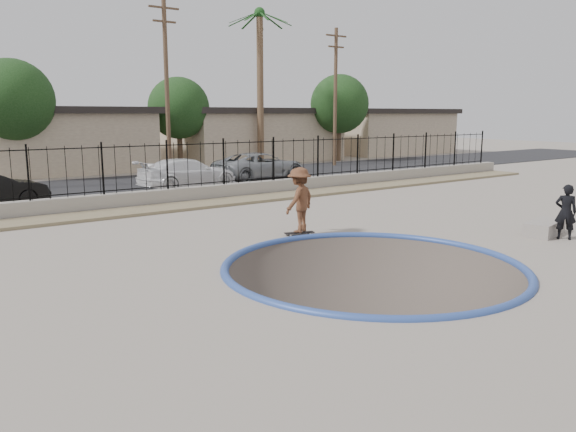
% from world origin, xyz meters
% --- Properties ---
extents(ground, '(120.00, 120.00, 2.20)m').
position_xyz_m(ground, '(0.00, 12.00, -1.10)').
color(ground, gray).
rests_on(ground, ground).
extents(bowl_pit, '(6.84, 6.84, 1.80)m').
position_xyz_m(bowl_pit, '(0.00, -1.00, 0.00)').
color(bowl_pit, '#463B36').
rests_on(bowl_pit, ground).
extents(coping_ring, '(7.04, 7.04, 0.20)m').
position_xyz_m(coping_ring, '(0.00, -1.00, 0.00)').
color(coping_ring, '#2E4A96').
rests_on(coping_ring, ground).
extents(rock_strip, '(42.00, 1.60, 0.11)m').
position_xyz_m(rock_strip, '(0.00, 9.20, 0.06)').
color(rock_strip, '#887A59').
rests_on(rock_strip, ground).
extents(retaining_wall, '(42.00, 0.45, 0.60)m').
position_xyz_m(retaining_wall, '(0.00, 10.30, 0.30)').
color(retaining_wall, gray).
rests_on(retaining_wall, ground).
extents(fence, '(40.00, 0.04, 1.80)m').
position_xyz_m(fence, '(0.00, 10.30, 1.50)').
color(fence, black).
rests_on(fence, retaining_wall).
extents(street, '(90.00, 8.00, 0.04)m').
position_xyz_m(street, '(0.00, 17.00, 0.02)').
color(street, black).
rests_on(street, ground).
extents(house_center, '(10.60, 8.60, 3.90)m').
position_xyz_m(house_center, '(0.00, 26.50, 1.97)').
color(house_center, tan).
rests_on(house_center, ground).
extents(house_east, '(12.60, 8.60, 3.90)m').
position_xyz_m(house_east, '(14.00, 26.50, 1.97)').
color(house_east, tan).
rests_on(house_east, ground).
extents(house_east_far, '(11.60, 8.60, 3.90)m').
position_xyz_m(house_east_far, '(28.00, 26.50, 1.97)').
color(house_east_far, tan).
rests_on(house_east_far, ground).
extents(palm_right, '(2.30, 2.30, 10.30)m').
position_xyz_m(palm_right, '(12.00, 22.00, 7.33)').
color(palm_right, brown).
rests_on(palm_right, ground).
extents(utility_pole_mid, '(1.70, 0.24, 9.50)m').
position_xyz_m(utility_pole_mid, '(4.00, 19.00, 4.96)').
color(utility_pole_mid, '#473323').
rests_on(utility_pole_mid, ground).
extents(utility_pole_right, '(1.70, 0.24, 9.00)m').
position_xyz_m(utility_pole_right, '(16.00, 19.00, 4.70)').
color(utility_pole_right, '#473323').
rests_on(utility_pole_right, ground).
extents(street_tree_left, '(4.32, 4.32, 6.36)m').
position_xyz_m(street_tree_left, '(-3.00, 23.00, 4.19)').
color(street_tree_left, '#473323').
rests_on(street_tree_left, ground).
extents(street_tree_mid, '(3.96, 3.96, 5.83)m').
position_xyz_m(street_tree_mid, '(7.00, 24.00, 3.84)').
color(street_tree_mid, '#473323').
rests_on(street_tree_mid, ground).
extents(street_tree_right, '(4.32, 4.32, 6.36)m').
position_xyz_m(street_tree_right, '(19.00, 22.00, 4.19)').
color(street_tree_right, '#473323').
rests_on(street_tree_right, ground).
extents(skater, '(1.39, 1.09, 1.88)m').
position_xyz_m(skater, '(0.74, 2.79, 0.94)').
color(skater, brown).
rests_on(skater, ground).
extents(skateboard, '(0.91, 0.49, 0.08)m').
position_xyz_m(skateboard, '(0.74, 2.79, 0.06)').
color(skateboard, black).
rests_on(skateboard, ground).
extents(videographer, '(0.62, 0.68, 1.56)m').
position_xyz_m(videographer, '(6.44, -2.05, 0.78)').
color(videographer, black).
rests_on(videographer, ground).
extents(concrete_ledge, '(1.71, 1.03, 0.40)m').
position_xyz_m(concrete_ledge, '(6.57, -1.40, 0.20)').
color(concrete_ledge, gray).
rests_on(concrete_ledge, ground).
extents(car_c, '(4.87, 2.15, 1.39)m').
position_xyz_m(car_c, '(2.69, 14.04, 0.73)').
color(car_c, white).
rests_on(car_c, street).
extents(car_d, '(5.37, 2.84, 1.44)m').
position_xyz_m(car_d, '(7.37, 15.00, 0.76)').
color(car_d, gray).
rests_on(car_d, street).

